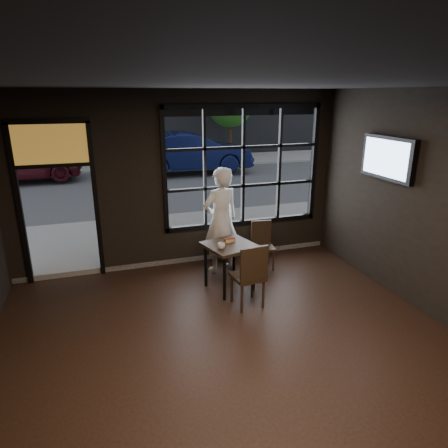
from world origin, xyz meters
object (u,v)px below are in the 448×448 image
object	(u,v)px
chair_near	(248,274)
navy_car	(192,152)
cafe_table	(229,266)
man	(221,220)

from	to	relation	value
chair_near	navy_car	world-z (taller)	navy_car
chair_near	navy_car	size ratio (longest dim) A/B	0.22
cafe_table	chair_near	xyz separation A→B (m)	(0.09, -0.60, 0.11)
cafe_table	man	size ratio (longest dim) A/B	0.41
chair_near	man	xyz separation A→B (m)	(0.00, 1.36, 0.45)
man	navy_car	size ratio (longest dim) A/B	0.41
man	navy_car	world-z (taller)	man
man	navy_car	distance (m)	9.33
cafe_table	man	distance (m)	0.95
chair_near	man	size ratio (longest dim) A/B	0.53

